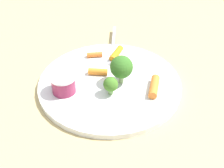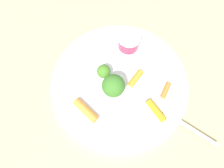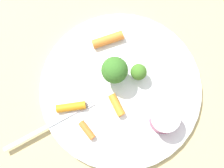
# 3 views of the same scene
# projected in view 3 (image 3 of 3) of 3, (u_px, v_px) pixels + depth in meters

# --- Properties ---
(ground_plane) EXTENTS (2.40, 2.40, 0.00)m
(ground_plane) POSITION_uv_depth(u_px,v_px,m) (120.00, 89.00, 0.56)
(ground_plane) COLOR tan
(plate) EXTENTS (0.30, 0.30, 0.01)m
(plate) POSITION_uv_depth(u_px,v_px,m) (121.00, 88.00, 0.55)
(plate) COLOR white
(plate) RESTS_ON ground_plane
(sauce_cup) EXTENTS (0.05, 0.05, 0.04)m
(sauce_cup) POSITION_uv_depth(u_px,v_px,m) (164.00, 119.00, 0.51)
(sauce_cup) COLOR #8E2549
(sauce_cup) RESTS_ON plate
(broccoli_floret_0) EXTENTS (0.05, 0.05, 0.06)m
(broccoli_floret_0) POSITION_uv_depth(u_px,v_px,m) (115.00, 70.00, 0.52)
(broccoli_floret_0) COLOR #96B275
(broccoli_floret_0) RESTS_ON plate
(broccoli_floret_1) EXTENTS (0.03, 0.03, 0.04)m
(broccoli_floret_1) POSITION_uv_depth(u_px,v_px,m) (139.00, 72.00, 0.53)
(broccoli_floret_1) COLOR #7FAF61
(broccoli_floret_1) RESTS_ON plate
(carrot_stick_0) EXTENTS (0.02, 0.05, 0.01)m
(carrot_stick_0) POSITION_uv_depth(u_px,v_px,m) (71.00, 107.00, 0.53)
(carrot_stick_0) COLOR orange
(carrot_stick_0) RESTS_ON plate
(carrot_stick_1) EXTENTS (0.04, 0.03, 0.01)m
(carrot_stick_1) POSITION_uv_depth(u_px,v_px,m) (87.00, 130.00, 0.52)
(carrot_stick_1) COLOR orange
(carrot_stick_1) RESTS_ON plate
(carrot_stick_2) EXTENTS (0.04, 0.03, 0.01)m
(carrot_stick_2) POSITION_uv_depth(u_px,v_px,m) (117.00, 105.00, 0.53)
(carrot_stick_2) COLOR orange
(carrot_stick_2) RESTS_ON plate
(carrot_stick_3) EXTENTS (0.04, 0.06, 0.02)m
(carrot_stick_3) POSITION_uv_depth(u_px,v_px,m) (108.00, 40.00, 0.56)
(carrot_stick_3) COLOR orange
(carrot_stick_3) RESTS_ON plate
(fork) EXTENTS (0.09, 0.16, 0.00)m
(fork) POSITION_uv_depth(u_px,v_px,m) (51.00, 124.00, 0.53)
(fork) COLOR silver
(fork) RESTS_ON plate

